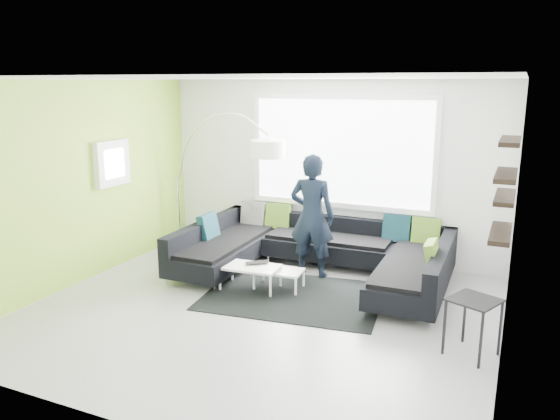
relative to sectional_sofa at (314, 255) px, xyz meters
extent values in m
plane|color=gray|center=(-0.18, -1.37, -0.35)|extent=(5.50, 5.50, 0.00)
cube|color=silver|center=(-0.18, 1.13, 1.05)|extent=(5.50, 0.04, 2.80)
cube|color=silver|center=(-0.18, -3.87, 1.05)|extent=(5.50, 0.04, 2.80)
cube|color=silver|center=(-2.93, -1.37, 1.05)|extent=(0.04, 5.00, 2.80)
cube|color=silver|center=(2.57, -1.37, 1.05)|extent=(0.04, 5.00, 2.80)
cube|color=silver|center=(-0.18, -1.37, 2.45)|extent=(5.50, 5.00, 0.04)
cube|color=#93C638|center=(-2.92, -1.37, 1.05)|extent=(0.01, 5.00, 2.80)
cube|color=white|center=(0.02, 1.09, 1.35)|extent=(2.96, 0.06, 1.68)
cube|color=white|center=(-2.86, -0.77, 1.25)|extent=(0.12, 0.66, 0.66)
cube|color=black|center=(2.46, -0.97, 1.35)|extent=(0.20, 1.24, 0.95)
cube|color=black|center=(0.00, 0.00, -0.16)|extent=(3.74, 2.36, 0.39)
cube|color=black|center=(0.00, 0.00, 0.18)|extent=(3.74, 2.36, 0.29)
cube|color=#4C7219|center=(0.00, 0.00, 0.24)|extent=(3.32, 0.26, 0.41)
cube|color=black|center=(0.00, -0.76, -0.35)|extent=(2.46, 1.92, 0.01)
cube|color=white|center=(-0.46, -0.66, -0.19)|extent=(1.04, 0.65, 0.33)
cube|color=black|center=(2.28, -1.46, -0.05)|extent=(0.59, 0.59, 0.61)
imported|color=black|center=(-0.07, 0.10, 0.54)|extent=(0.71, 0.52, 1.78)
imported|color=black|center=(-0.57, -0.65, -0.01)|extent=(0.52, 0.52, 0.03)
camera|label=1|loc=(2.59, -6.97, 2.40)|focal=35.00mm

